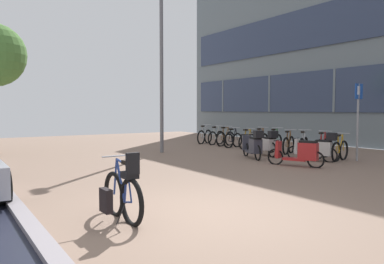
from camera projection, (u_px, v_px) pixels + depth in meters
ground at (261, 203)px, 6.92m from camera, size 21.00×40.00×0.13m
bicycle_foreground at (122, 195)px, 5.75m from camera, size 0.66×1.39×1.11m
bicycle_rack_00 at (340, 151)px, 12.54m from camera, size 1.30×0.47×0.95m
bicycle_rack_01 at (323, 148)px, 13.24m from camera, size 1.31×0.50×0.99m
bicycle_rack_02 at (304, 146)px, 13.83m from camera, size 1.24×0.70×1.00m
bicycle_rack_03 at (289, 145)px, 14.50m from camera, size 1.26×0.62×0.96m
bicycle_rack_04 at (275, 143)px, 15.17m from camera, size 1.31×0.58×1.01m
bicycle_rack_05 at (261, 142)px, 15.79m from camera, size 1.35×0.57×1.01m
bicycle_rack_06 at (248, 141)px, 16.41m from camera, size 1.24×0.48×0.93m
bicycle_rack_07 at (233, 140)px, 16.94m from camera, size 1.26×0.48×0.93m
bicycle_rack_08 at (225, 139)px, 17.68m from camera, size 1.32×0.48×0.97m
bicycle_rack_09 at (216, 138)px, 18.34m from camera, size 1.27×0.50×0.96m
bicycle_rack_10 at (205, 137)px, 18.90m from camera, size 1.30×0.61×0.99m
scooter_near at (254, 146)px, 12.97m from camera, size 0.90×1.66×1.03m
scooter_mid at (318, 148)px, 12.35m from camera, size 0.84×1.60×0.98m
scooter_far at (301, 153)px, 11.21m from camera, size 0.86×1.64×0.81m
scooter_extra at (267, 144)px, 13.85m from camera, size 0.78×1.74×0.97m
parking_sign at (358, 113)px, 12.38m from camera, size 0.40×0.07×2.55m
lamp_post at (161, 63)px, 14.76m from camera, size 0.20×0.52×6.39m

